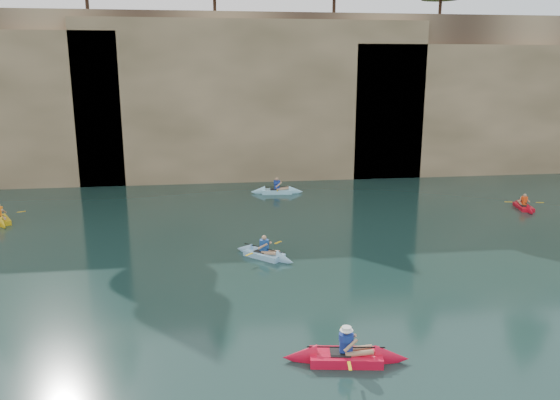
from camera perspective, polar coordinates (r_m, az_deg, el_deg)
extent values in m
plane|color=black|center=(17.95, -1.98, -12.22)|extent=(160.00, 160.00, 0.00)
cube|color=tan|center=(46.14, -6.07, 11.29)|extent=(70.00, 16.00, 12.00)
cube|color=tan|center=(38.90, -2.66, 10.48)|extent=(24.00, 2.40, 11.40)
cube|color=tan|center=(45.42, 23.69, 8.84)|extent=(26.00, 2.40, 9.84)
cube|color=black|center=(38.60, -11.42, 4.08)|extent=(3.50, 1.00, 3.20)
cube|color=black|center=(40.15, 8.98, 5.48)|extent=(5.00, 1.00, 4.50)
cube|color=red|center=(15.59, 6.87, -15.96)|extent=(2.77, 1.25, 0.30)
cone|color=red|center=(15.76, 11.60, -15.81)|extent=(1.06, 0.94, 0.80)
cone|color=red|center=(15.52, 2.07, -16.01)|extent=(1.06, 0.94, 0.80)
cube|color=black|center=(15.52, 6.31, -15.58)|extent=(0.62, 0.58, 0.04)
cube|color=navy|center=(15.39, 6.92, -14.61)|extent=(0.38, 0.28, 0.51)
sphere|color=tan|center=(15.22, 6.96, -13.40)|extent=(0.21, 0.21, 0.21)
cylinder|color=black|center=(15.45, 6.90, -15.02)|extent=(2.11, 0.38, 0.04)
cube|color=gold|center=(16.30, 6.57, -13.40)|extent=(0.15, 0.43, 0.02)
cube|color=gold|center=(14.61, 7.29, -16.83)|extent=(0.15, 0.43, 0.02)
cylinder|color=white|center=(15.20, 6.96, -13.27)|extent=(0.36, 0.36, 0.10)
cube|color=#8BC1E8|center=(23.25, -1.66, -5.69)|extent=(2.20, 2.20, 0.27)
cone|color=#8BC1E8|center=(22.62, 0.55, -6.25)|extent=(1.10, 1.10, 0.73)
cone|color=#8BC1E8|center=(23.92, -3.74, -5.16)|extent=(1.10, 1.10, 0.73)
cube|color=black|center=(23.31, -1.95, -5.38)|extent=(0.71, 0.71, 0.04)
cube|color=navy|center=(23.13, -1.67, -4.79)|extent=(0.39, 0.39, 0.49)
sphere|color=tan|center=(23.02, -1.67, -3.96)|extent=(0.20, 0.20, 0.20)
cylinder|color=black|center=(23.16, -1.67, -5.05)|extent=(1.55, 1.55, 0.04)
cube|color=gold|center=(23.89, -0.20, -4.46)|extent=(0.35, 0.35, 0.02)
cube|color=gold|center=(22.45, -3.23, -5.69)|extent=(0.35, 0.35, 0.02)
cube|color=red|center=(34.12, 24.11, -0.63)|extent=(1.17, 2.37, 0.24)
cone|color=red|center=(35.10, 23.55, -0.20)|extent=(0.82, 0.93, 0.66)
cone|color=red|center=(33.14, 24.71, -1.09)|extent=(0.82, 0.93, 0.66)
cube|color=black|center=(33.96, 24.20, -0.55)|extent=(0.52, 0.63, 0.04)
cube|color=#FD4A15|center=(34.04, 24.16, -0.07)|extent=(0.25, 0.33, 0.44)
sphere|color=tan|center=(33.98, 24.22, 0.45)|extent=(0.18, 0.18, 0.18)
cylinder|color=black|center=(34.06, 24.15, -0.21)|extent=(0.46, 1.90, 0.04)
cube|color=gold|center=(33.78, 22.76, -0.18)|extent=(0.43, 0.17, 0.02)
cube|color=gold|center=(34.36, 25.52, -0.23)|extent=(0.43, 0.17, 0.02)
cube|color=gold|center=(31.85, -27.23, -1.87)|extent=(1.84, 2.53, 0.29)
cone|color=gold|center=(30.75, -26.91, -2.35)|extent=(1.09, 1.12, 0.78)
cube|color=gold|center=(31.93, -25.43, -1.12)|extent=(0.41, 0.26, 0.02)
cube|color=#98E0FF|center=(34.94, -0.32, 0.93)|extent=(2.68, 1.09, 0.28)
cone|color=#98E0FF|center=(34.99, 1.68, 0.94)|extent=(1.00, 0.87, 0.78)
cone|color=#98E0FF|center=(34.93, -2.33, 0.91)|extent=(1.00, 0.87, 0.78)
cube|color=black|center=(34.91, -0.57, 1.10)|extent=(0.60, 0.54, 0.04)
cube|color=navy|center=(34.85, -0.33, 1.59)|extent=(0.38, 0.27, 0.52)
sphere|color=tan|center=(34.77, -0.33, 2.19)|extent=(0.22, 0.22, 0.22)
cylinder|color=black|center=(34.88, -0.32, 1.38)|extent=(2.29, 0.29, 0.04)
cube|color=gold|center=(35.90, -0.37, 1.73)|extent=(0.13, 0.43, 0.02)
cube|color=gold|center=(33.85, -0.28, 1.00)|extent=(0.13, 0.43, 0.02)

